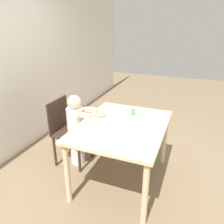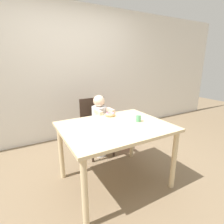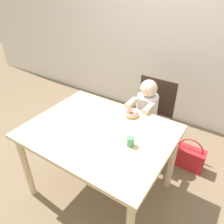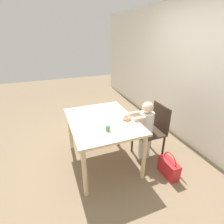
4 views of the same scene
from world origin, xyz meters
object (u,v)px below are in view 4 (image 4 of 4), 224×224
chair (152,130)px  handbag (169,167)px  child_figure (146,130)px  cup (108,128)px  donut (127,118)px

chair → handbag: (0.52, -0.01, -0.35)m
child_figure → cup: (0.19, -0.72, 0.30)m
donut → cup: 0.42m
donut → handbag: (0.52, 0.47, -0.66)m
handbag → donut: bearing=-138.3°
donut → handbag: 0.96m
chair → child_figure: (0.00, -0.13, 0.03)m
chair → donut: chair is taller
chair → donut: size_ratio=6.69×
chair → handbag: bearing=-1.3°
donut → cup: bearing=-62.2°
handbag → child_figure: bearing=-167.4°
cup → child_figure: bearing=105.0°
child_figure → handbag: size_ratio=2.56×
chair → handbag: size_ratio=2.33×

